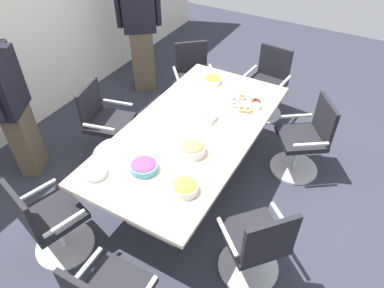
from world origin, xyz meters
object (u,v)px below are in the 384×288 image
person_standing_0 (11,105)px  napkin_pile (208,117)px  office_chair_2 (267,86)px  person_standing_1 (140,24)px  office_chair_5 (49,223)px  office_chair_0 (256,246)px  donut_platter (246,103)px  office_chair_4 (107,126)px  snack_bowl_cookies (193,148)px  conference_table (192,138)px  snack_bowl_candy_mix (144,166)px  snack_bowl_chips_yellow (185,187)px  snack_bowl_chips_orange (212,80)px  office_chair_1 (305,142)px  plate_stack (95,173)px  office_chair_3 (193,81)px

person_standing_0 → napkin_pile: (0.91, -1.77, -0.10)m
office_chair_2 → person_standing_1: size_ratio=0.48×
office_chair_5 → person_standing_1: person_standing_1 is taller
office_chair_2 → person_standing_1: bearing=14.3°
office_chair_0 → donut_platter: 1.57m
napkin_pile → office_chair_4: bearing=103.0°
office_chair_4 → snack_bowl_cookies: (-0.25, -1.28, 0.40)m
conference_table → office_chair_0: 1.24m
snack_bowl_candy_mix → snack_bowl_cookies: snack_bowl_cookies is taller
office_chair_2 → office_chair_4: 2.17m
office_chair_0 → snack_bowl_chips_yellow: 0.76m
office_chair_5 → donut_platter: size_ratio=2.60×
person_standing_0 → snack_bowl_chips_orange: 2.17m
person_standing_1 → snack_bowl_chips_yellow: (-2.13, -1.96, -0.20)m
person_standing_1 → snack_bowl_cookies: bearing=98.3°
office_chair_1 → person_standing_0: size_ratio=0.54×
office_chair_2 → office_chair_5: size_ratio=1.00×
snack_bowl_cookies → plate_stack: bearing=137.8°
office_chair_0 → person_standing_1: 3.40m
office_chair_2 → plate_stack: 2.73m
office_chair_5 → napkin_pile: bearing=81.5°
person_standing_0 → donut_platter: bearing=93.8°
office_chair_4 → donut_platter: 1.61m
office_chair_3 → plate_stack: 2.31m
conference_table → office_chair_3: (1.30, 0.71, -0.22)m
person_standing_0 → plate_stack: size_ratio=8.02×
office_chair_1 → plate_stack: (-1.75, 1.39, 0.37)m
office_chair_1 → office_chair_3: size_ratio=1.00×
conference_table → office_chair_3: office_chair_3 is taller
conference_table → donut_platter: (0.64, -0.30, 0.15)m
person_standing_1 → office_chair_3: bearing=136.3°
conference_table → snack_bowl_candy_mix: 0.73m
office_chair_4 → plate_stack: bearing=23.6°
office_chair_0 → office_chair_1: size_ratio=1.00×
office_chair_3 → person_standing_1: person_standing_1 is taller
snack_bowl_chips_orange → napkin_pile: 0.73m
office_chair_0 → snack_bowl_chips_yellow: size_ratio=4.08×
office_chair_5 → office_chair_2: bearing=90.1°
office_chair_2 → office_chair_1: bearing=136.4°
office_chair_3 → snack_bowl_chips_orange: office_chair_3 is taller
snack_bowl_chips_orange → office_chair_5: bearing=169.5°
conference_table → napkin_pile: bearing=-17.4°
napkin_pile → office_chair_2: bearing=-5.6°
office_chair_1 → plate_stack: office_chair_1 is taller
office_chair_3 → plate_stack: size_ratio=4.30×
snack_bowl_chips_orange → office_chair_4: bearing=137.1°
snack_bowl_chips_orange → napkin_pile: (-0.67, -0.29, -0.01)m
office_chair_5 → snack_bowl_chips_orange: size_ratio=4.37×
office_chair_0 → snack_bowl_chips_yellow: bearing=134.7°
snack_bowl_cookies → snack_bowl_chips_orange: (1.19, 0.41, -0.02)m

